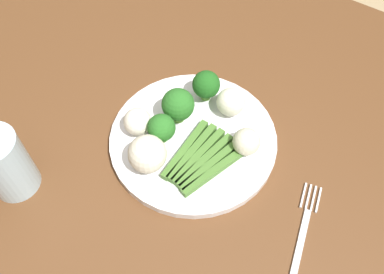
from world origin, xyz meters
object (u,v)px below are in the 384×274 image
at_px(cauliflower_front, 231,102).
at_px(water_glass, 5,164).
at_px(broccoli_right, 162,128).
at_px(plate, 192,141).
at_px(broccoli_left, 178,105).
at_px(asparagus_bundle, 201,159).
at_px(cauliflower_outer_edge, 147,154).
at_px(fork, 303,230).
at_px(broccoli_back_right, 206,85).
at_px(cauliflower_near_center, 138,122).
at_px(dining_table, 172,157).
at_px(cauliflower_edge, 246,142).

bearing_deg(cauliflower_front, water_glass, -125.56).
bearing_deg(cauliflower_front, broccoli_right, -119.25).
height_order(plate, broccoli_left, broccoli_left).
relative_size(asparagus_bundle, cauliflower_front, 2.74).
relative_size(asparagus_bundle, cauliflower_outer_edge, 2.20).
relative_size(broccoli_right, cauliflower_front, 1.14).
bearing_deg(fork, broccoli_back_right, 50.28).
xyz_separation_m(broccoli_right, cauliflower_near_center, (-0.04, -0.01, -0.01)).
xyz_separation_m(broccoli_right, cauliflower_outer_edge, (0.01, -0.05, -0.00)).
relative_size(broccoli_left, fork, 0.41).
bearing_deg(dining_table, broccoli_left, 67.67).
bearing_deg(water_glass, dining_table, 56.91).
bearing_deg(broccoli_left, broccoli_back_right, 78.29).
bearing_deg(cauliflower_edge, broccoli_right, -154.97).
xyz_separation_m(cauliflower_front, fork, (0.20, -0.12, -0.04)).
relative_size(fork, water_glass, 1.39).
relative_size(broccoli_back_right, cauliflower_near_center, 1.27).
relative_size(broccoli_right, fork, 0.34).
xyz_separation_m(plate, broccoli_right, (-0.04, -0.03, 0.04)).
bearing_deg(plate, water_glass, -131.72).
bearing_deg(broccoli_left, cauliflower_edge, 4.00).
bearing_deg(broccoli_left, cauliflower_near_center, -127.55).
xyz_separation_m(asparagus_bundle, cauliflower_outer_edge, (-0.07, -0.05, 0.02)).
bearing_deg(cauliflower_edge, dining_table, -168.66).
bearing_deg(broccoli_right, fork, -2.27).
relative_size(dining_table, broccoli_back_right, 24.19).
bearing_deg(broccoli_back_right, cauliflower_edge, -26.80).
distance_m(cauliflower_edge, water_glass, 0.37).
xyz_separation_m(asparagus_bundle, water_glass, (-0.23, -0.19, 0.04)).
distance_m(broccoli_left, cauliflower_near_center, 0.07).
bearing_deg(asparagus_bundle, broccoli_back_right, 36.38).
bearing_deg(dining_table, fork, -8.71).
distance_m(plate, fork, 0.23).
height_order(plate, cauliflower_front, cauliflower_front).
height_order(plate, cauliflower_edge, cauliflower_edge).
height_order(broccoli_back_right, cauliflower_edge, broccoli_back_right).
bearing_deg(dining_table, cauliflower_edge, 11.34).
bearing_deg(dining_table, water_glass, -123.09).
height_order(dining_table, broccoli_back_right, broccoli_back_right).
relative_size(asparagus_bundle, fork, 0.82).
height_order(cauliflower_outer_edge, cauliflower_edge, cauliflower_outer_edge).
bearing_deg(dining_table, asparagus_bundle, -20.78).
bearing_deg(dining_table, cauliflower_front, 48.51).
bearing_deg(cauliflower_front, plate, -104.96).
relative_size(cauliflower_near_center, cauliflower_edge, 1.04).
relative_size(cauliflower_outer_edge, fork, 0.37).
distance_m(asparagus_bundle, cauliflower_near_center, 0.12).
height_order(asparagus_bundle, broccoli_back_right, broccoli_back_right).
xyz_separation_m(plate, cauliflower_front, (0.02, 0.09, 0.03)).
bearing_deg(water_glass, cauliflower_edge, 41.67).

